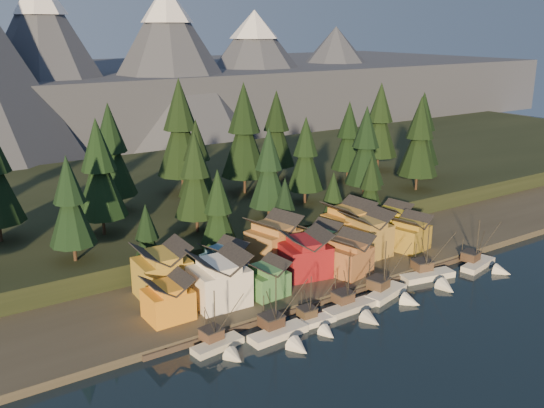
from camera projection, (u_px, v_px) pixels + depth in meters
ground at (394, 330)px, 104.78m from camera, size 500.00×500.00×0.00m
shore_strip at (266, 256)px, 136.37m from camera, size 400.00×50.00×1.50m
hillside at (171, 196)px, 175.49m from camera, size 420.00×100.00×6.00m
dock at (333, 294)px, 117.76m from camera, size 80.00×4.00×1.00m
mountain_ridge at (40, 84)px, 264.95m from camera, size 560.00×190.00×90.00m
boat_0 at (221, 339)px, 97.62m from camera, size 9.37×10.01×11.23m
boat_1 at (283, 327)px, 101.01m from camera, size 11.05×11.96×12.47m
boat_2 at (316, 317)px, 105.47m from camera, size 9.12×9.88×10.00m
boat_3 at (355, 303)px, 110.41m from camera, size 11.00×11.95×11.69m
boat_4 at (392, 286)px, 116.56m from camera, size 10.87×11.45×12.57m
boat_5 at (432, 271)px, 124.30m from camera, size 12.41×13.13×12.57m
boat_6 at (484, 259)px, 130.75m from camera, size 10.83×11.39×11.87m
house_front_0 at (168, 297)px, 104.91m from camera, size 7.70×7.28×7.65m
house_front_1 at (219, 277)px, 110.09m from camera, size 9.97×9.61×9.95m
house_front_2 at (266, 277)px, 114.20m from camera, size 7.55×7.60×6.84m
house_front_3 at (305, 252)px, 122.97m from camera, size 10.67×10.33×9.34m
house_front_4 at (348, 253)px, 124.17m from camera, size 9.59×10.08×8.17m
house_front_5 at (366, 233)px, 133.30m from camera, size 9.74×8.87×10.13m
house_front_6 at (410, 232)px, 137.52m from camera, size 9.43×9.11×7.92m
house_back_0 at (162, 269)px, 113.34m from camera, size 9.77×9.41×10.22m
house_back_1 at (224, 262)px, 119.73m from camera, size 8.89×8.96×8.23m
house_back_2 at (274, 239)px, 129.18m from camera, size 11.50×10.90×10.39m
house_back_3 at (320, 241)px, 131.56m from camera, size 9.27×8.61×8.04m
house_back_4 at (348, 223)px, 139.02m from camera, size 10.38×10.03×10.55m
house_back_5 at (392, 220)px, 145.07m from camera, size 8.57×8.64×8.36m
tree_hill_2 at (70, 204)px, 116.50m from camera, size 9.15×9.15×21.33m
tree_hill_3 at (99, 172)px, 130.66m from camera, size 11.20×11.20×26.10m
tree_hill_4 at (111, 153)px, 146.70m from camera, size 11.68×11.68×27.20m
tree_hill_5 at (196, 178)px, 132.82m from camera, size 9.88×9.88×23.01m
tree_hill_6 at (197, 161)px, 149.05m from camera, size 9.84×9.84×22.93m
tree_hill_7 at (269, 170)px, 140.97m from camera, size 9.60×9.60×22.36m
tree_hill_8 at (244, 134)px, 163.09m from camera, size 13.03×13.03×30.37m
tree_hill_9 at (306, 156)px, 155.06m from camera, size 9.74×9.74×22.69m
tree_hill_10 at (276, 131)px, 178.60m from camera, size 11.44×11.44×26.66m
tree_hill_11 at (366, 148)px, 159.33m from camera, size 10.63×10.63×24.76m
tree_hill_12 at (349, 138)px, 176.49m from camera, size 10.20×10.20×23.77m
tree_hill_13 at (419, 139)px, 167.14m from camera, size 11.29×11.29×26.30m
tree_hill_14 at (380, 123)px, 190.28m from camera, size 11.92×11.92×27.76m
tree_hill_15 at (181, 131)px, 163.38m from camera, size 13.51×13.51×31.47m
tree_hill_17 at (422, 131)px, 181.58m from camera, size 11.09×11.09×25.84m
tree_shore_0 at (147, 240)px, 118.65m from camera, size 6.96×6.96×16.21m
tree_shore_1 at (218, 213)px, 126.47m from camera, size 9.01×9.01×20.98m
tree_shore_2 at (285, 210)px, 136.22m from camera, size 7.22×7.22×16.83m
tree_shore_3 at (333, 202)px, 143.80m from camera, size 6.99×6.99×16.28m
tree_shore_4 at (371, 189)px, 149.87m from camera, size 7.99×7.99×18.61m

